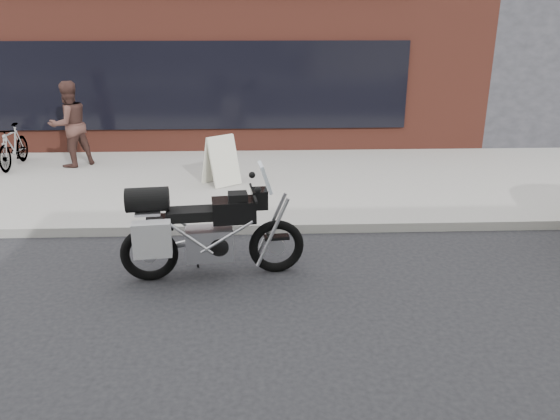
{
  "coord_description": "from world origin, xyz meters",
  "views": [
    {
      "loc": [
        -0.5,
        -3.92,
        3.24
      ],
      "look_at": [
        -0.23,
        2.75,
        0.85
      ],
      "focal_mm": 35.0,
      "sensor_mm": 36.0,
      "label": 1
    }
  ],
  "objects": [
    {
      "name": "near_sidewalk",
      "position": [
        0.0,
        7.0,
        0.07
      ],
      "size": [
        44.0,
        6.0,
        0.15
      ],
      "primitive_type": "cube",
      "color": "gray",
      "rests_on": "ground"
    },
    {
      "name": "sandwich_sign",
      "position": [
        -1.23,
        6.29,
        0.62
      ],
      "size": [
        0.8,
        0.79,
        0.94
      ],
      "rotation": [
        0.0,
        0.0,
        0.64
      ],
      "color": "beige",
      "rests_on": "near_sidewalk"
    },
    {
      "name": "storefront",
      "position": [
        -2.0,
        13.98,
        2.25
      ],
      "size": [
        14.0,
        10.07,
        4.5
      ],
      "color": "#602A1F",
      "rests_on": "ground"
    },
    {
      "name": "bicycle_rear",
      "position": [
        -5.74,
        7.71,
        0.6
      ],
      "size": [
        0.45,
        1.52,
        0.91
      ],
      "primitive_type": "imported",
      "rotation": [
        0.0,
        0.0,
        0.02
      ],
      "color": "gray",
      "rests_on": "near_sidewalk"
    },
    {
      "name": "ground",
      "position": [
        0.0,
        0.0,
        0.0
      ],
      "size": [
        120.0,
        120.0,
        0.0
      ],
      "primitive_type": "plane",
      "color": "black",
      "rests_on": "ground"
    },
    {
      "name": "motorcycle",
      "position": [
        -1.25,
        2.56,
        0.65
      ],
      "size": [
        2.37,
        0.93,
        1.5
      ],
      "rotation": [
        0.0,
        0.0,
        0.11
      ],
      "color": "black",
      "rests_on": "ground"
    },
    {
      "name": "cafe_patron_left",
      "position": [
        -4.5,
        7.75,
        1.06
      ],
      "size": [
        1.11,
        1.1,
        1.81
      ],
      "primitive_type": "imported",
      "rotation": [
        0.0,
        0.0,
        3.91
      ],
      "color": "#452B25",
      "rests_on": "near_sidewalk"
    }
  ]
}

